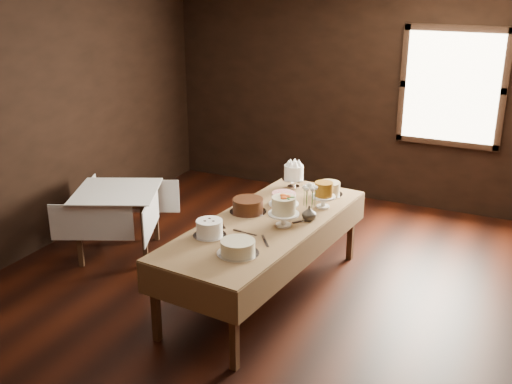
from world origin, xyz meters
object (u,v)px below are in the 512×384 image
Objects in this scene: flower_vase at (309,213)px; cake_chocolate at (248,206)px; cake_speckled at (329,189)px; cake_server_b at (266,243)px; cake_caramel at (324,196)px; cake_lattice at (284,199)px; cake_server_d at (309,220)px; cake_swirl at (209,229)px; cake_server_e at (223,226)px; cake_meringue at (294,177)px; side_table at (117,198)px; cake_flowers at (284,213)px; display_table at (266,227)px; cake_cream at (238,248)px; cake_server_c at (281,211)px; cake_server_a at (249,234)px.

cake_chocolate is at bearing -173.35° from flower_vase.
cake_server_b is (-0.07, -1.37, -0.06)m from cake_speckled.
cake_speckled is at bearing 100.99° from cake_caramel.
cake_lattice is 0.46m from flower_vase.
cake_server_d is 1.71× the size of flower_vase.
cake_swirl is at bearing 176.80° from cake_server_d.
cake_server_d and cake_server_e have the same top height.
cake_caramel reaches higher than cake_swirl.
cake_meringue is 1.20× the size of cake_server_b.
cake_flowers is (2.01, -0.17, 0.24)m from side_table.
cake_flowers is at bearing 74.51° from cake_server_e.
cake_server_d is at bearing -85.20° from cake_speckled.
cake_swirl is (-0.49, -0.49, -0.05)m from cake_flowers.
cake_lattice is 2.21× the size of flower_vase.
display_table is 1.83m from side_table.
cake_cream is 0.61m from cake_server_e.
cake_swirl is at bearing -121.37° from cake_caramel.
cake_server_e is (1.52, -0.41, 0.12)m from side_table.
cake_swirl is (-0.66, -1.07, -0.05)m from cake_caramel.
cake_meringue reaches higher than cake_server_d.
flower_vase is (2.17, 0.05, 0.19)m from side_table.
cake_flowers is 0.44m from cake_server_b.
cake_lattice is 0.82× the size of cake_chocolate.
cake_server_c is (0.33, 0.80, -0.07)m from cake_swirl.
cake_server_e is at bearing 174.27° from cake_server_a.
cake_server_c is at bearing 91.90° from cake_server_a.
cake_server_b is (0.46, -0.57, -0.06)m from cake_chocolate.
cake_lattice reaches higher than cake_server_b.
flower_vase reaches higher than side_table.
cake_lattice is 0.20m from cake_server_c.
cake_chocolate is at bearing -177.62° from cake_server_b.
cake_lattice is 0.94m from cake_server_b.
flower_vase reaches higher than cake_server_c.
cake_server_d is (-0.01, -0.37, -0.11)m from cake_caramel.
cake_chocolate is 0.32m from cake_server_c.
cake_flowers is 0.69m from cake_swirl.
cake_cream is 1.01m from cake_server_c.
cake_server_a is (0.29, 0.19, -0.07)m from cake_swirl.
flower_vase is (0.47, -0.77, -0.05)m from cake_meringue.
cake_server_c is at bearing 106.85° from cake_server_e.
cake_swirl reaches higher than cake_cream.
cake_server_a is at bearing -124.35° from flower_vase.
cake_chocolate is 0.60m from cake_server_d.
cake_caramel reaches higher than cake_server_c.
cake_server_a reaches higher than side_table.
cake_swirl reaches higher than cake_speckled.
display_table is 0.49m from cake_lattice.
cake_speckled is 2.14× the size of flower_vase.
display_table is at bearing 169.17° from cake_server_b.
cake_swirl is 1.35× the size of cake_server_e.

